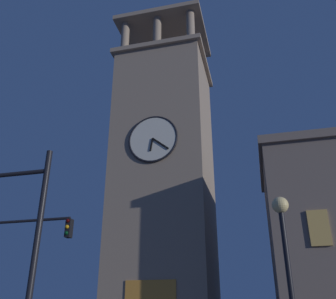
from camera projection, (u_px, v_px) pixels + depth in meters
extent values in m
cube|color=gray|center=(164.00, 188.00, 28.62)|extent=(6.93, 6.51, 21.85)
cube|color=gray|center=(165.00, 69.00, 33.22)|extent=(7.53, 7.11, 0.40)
cylinder|color=gray|center=(190.00, 27.00, 30.97)|extent=(0.70, 0.70, 3.14)
cylinder|color=gray|center=(157.00, 33.00, 31.60)|extent=(0.70, 0.70, 3.14)
cylinder|color=gray|center=(125.00, 39.00, 32.24)|extent=(0.70, 0.70, 3.14)
cylinder|color=gray|center=(201.00, 66.00, 35.66)|extent=(0.70, 0.70, 3.14)
cylinder|color=gray|center=(172.00, 70.00, 36.29)|extent=(0.70, 0.70, 3.14)
cylinder|color=gray|center=(144.00, 74.00, 36.93)|extent=(0.70, 0.70, 3.14)
cube|color=gray|center=(165.00, 37.00, 34.68)|extent=(7.53, 7.11, 0.40)
cylinder|color=black|center=(165.00, 25.00, 35.28)|extent=(0.12, 0.12, 2.50)
cylinder|color=silver|center=(153.00, 139.00, 26.78)|extent=(3.51, 0.12, 3.51)
torus|color=black|center=(153.00, 139.00, 26.76)|extent=(3.67, 0.16, 3.67)
cube|color=black|center=(151.00, 145.00, 26.51)|extent=(0.27, 0.06, 0.97)
cube|color=black|center=(160.00, 143.00, 26.37)|extent=(1.24, 0.06, 1.03)
cube|color=#E0B259|center=(319.00, 228.00, 18.70)|extent=(1.00, 0.12, 1.80)
cylinder|color=black|center=(34.00, 264.00, 9.13)|extent=(0.16, 0.16, 6.04)
cylinder|color=black|center=(27.00, 221.00, 15.83)|extent=(4.01, 0.12, 0.12)
cube|color=black|center=(69.00, 228.00, 15.21)|extent=(0.22, 0.30, 0.75)
sphere|color=#360505|center=(68.00, 221.00, 15.17)|extent=(0.16, 0.16, 0.16)
sphere|color=orange|center=(67.00, 227.00, 15.07)|extent=(0.16, 0.16, 0.16)
sphere|color=#063316|center=(66.00, 233.00, 14.96)|extent=(0.16, 0.16, 0.16)
sphere|color=#F9DB8C|center=(280.00, 205.00, 10.01)|extent=(0.44, 0.44, 0.44)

